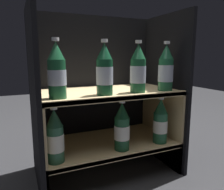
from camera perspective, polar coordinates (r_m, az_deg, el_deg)
ground_plane at (r=1.13m, az=3.00°, el=-23.52°), size 6.00×6.00×0.00m
fridge_back_wall at (r=1.32m, az=-4.55°, el=1.41°), size 0.74×0.02×0.85m
fridge_side_left at (r=1.05m, az=-19.54°, el=-1.36°), size 0.02×0.42×0.85m
fridge_side_right at (r=1.31m, az=13.45°, el=1.11°), size 0.02×0.42×0.85m
shelf_lower at (r=1.20m, az=-0.91°, el=-13.38°), size 0.70×0.38×0.18m
shelf_upper at (r=1.14m, az=-1.00°, el=-4.12°), size 0.70×0.38×0.45m
bottle_upper_front_0 at (r=0.92m, az=-14.23°, el=5.78°), size 0.08×0.08×0.25m
bottle_upper_front_1 at (r=0.98m, az=-1.96°, el=6.25°), size 0.08×0.08×0.25m
bottle_upper_front_2 at (r=1.06m, az=6.81°, el=6.45°), size 0.08×0.08×0.25m
bottle_upper_front_3 at (r=1.15m, az=13.86°, el=6.50°), size 0.08×0.08×0.25m
bottle_lower_front_0 at (r=0.98m, az=-14.65°, el=-10.77°), size 0.08×0.08×0.25m
bottle_lower_front_1 at (r=1.07m, az=2.61°, el=-8.60°), size 0.08×0.08×0.25m
bottle_lower_front_2 at (r=1.18m, az=12.51°, el=-6.98°), size 0.08×0.08×0.25m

